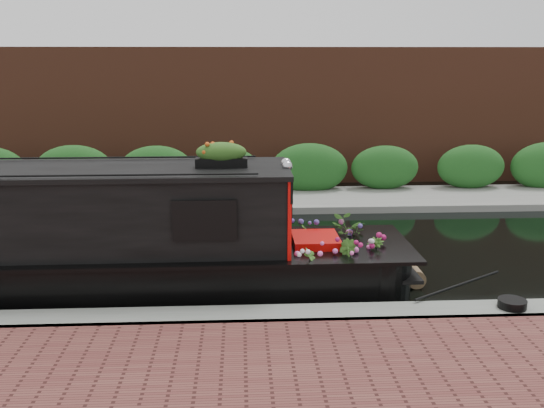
{
  "coord_description": "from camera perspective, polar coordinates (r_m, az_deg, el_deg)",
  "views": [
    {
      "loc": [
        0.25,
        -11.18,
        3.77
      ],
      "look_at": [
        0.8,
        -0.6,
        1.16
      ],
      "focal_mm": 40.0,
      "sensor_mm": 36.0,
      "label": 1
    }
  ],
  "objects": [
    {
      "name": "narrowboat",
      "position": [
        10.38,
        -20.67,
        -3.76
      ],
      "size": [
        11.33,
        2.06,
        2.66
      ],
      "rotation": [
        0.0,
        0.0,
        0.01
      ],
      "color": "black",
      "rests_on": "ground"
    },
    {
      "name": "coiled_mooring_rope",
      "position": [
        9.43,
        21.67,
        -8.7
      ],
      "size": [
        0.4,
        0.4,
        0.12
      ],
      "primitive_type": "cylinder",
      "color": "black",
      "rests_on": "near_bank_coping"
    },
    {
      "name": "near_bank_coping",
      "position": [
        8.74,
        -4.44,
        -11.76
      ],
      "size": [
        40.0,
        0.6,
        0.5
      ],
      "primitive_type": "cube",
      "color": "gray",
      "rests_on": "ground"
    },
    {
      "name": "ground",
      "position": [
        11.8,
        -4.07,
        -4.82
      ],
      "size": [
        80.0,
        80.0,
        0.0
      ],
      "primitive_type": "plane",
      "color": "black",
      "rests_on": "ground"
    },
    {
      "name": "far_brick_wall",
      "position": [
        18.76,
        -3.7,
        2.22
      ],
      "size": [
        40.0,
        1.0,
        8.0
      ],
      "primitive_type": "cube",
      "color": "brown",
      "rests_on": "ground"
    },
    {
      "name": "rope_fender",
      "position": [
        10.49,
        13.23,
        -6.69
      ],
      "size": [
        0.31,
        0.37,
        0.31
      ],
      "primitive_type": "cylinder",
      "rotation": [
        1.57,
        0.0,
        0.0
      ],
      "color": "brown",
      "rests_on": "ground"
    },
    {
      "name": "far_hedge",
      "position": [
        16.71,
        -3.78,
        0.78
      ],
      "size": [
        40.0,
        1.1,
        2.8
      ],
      "primitive_type": "cube",
      "color": "#1F551D",
      "rests_on": "ground"
    },
    {
      "name": "far_bank_path",
      "position": [
        15.83,
        -3.81,
        0.04
      ],
      "size": [
        40.0,
        2.4,
        0.34
      ],
      "primitive_type": "cube",
      "color": "gray",
      "rests_on": "ground"
    }
  ]
}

